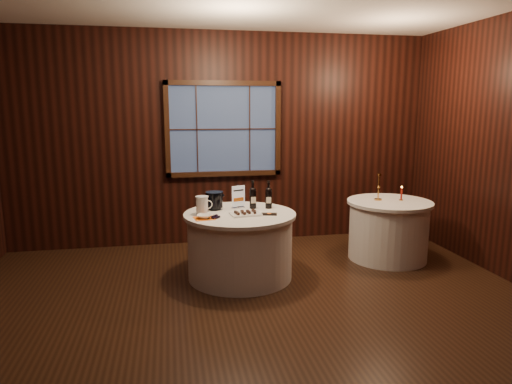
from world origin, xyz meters
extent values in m
plane|color=black|center=(0.00, 0.00, 0.00)|extent=(6.00, 6.00, 0.00)
cube|color=black|center=(0.00, 2.50, 1.50)|extent=(6.00, 0.02, 3.00)
cube|color=navy|center=(0.00, 2.47, 1.65)|extent=(1.50, 0.01, 1.20)
cylinder|color=silver|center=(0.00, 1.00, 0.36)|extent=(1.20, 1.20, 0.73)
cylinder|color=silver|center=(0.00, 1.00, 0.75)|extent=(1.28, 1.28, 0.04)
cylinder|color=silver|center=(2.00, 1.30, 0.36)|extent=(1.00, 1.00, 0.73)
cylinder|color=silver|center=(2.00, 1.30, 0.75)|extent=(1.08, 1.08, 0.04)
cube|color=silver|center=(0.02, 1.26, 0.78)|extent=(0.17, 0.13, 0.01)
cube|color=silver|center=(0.02, 1.26, 0.92)|extent=(0.02, 0.02, 0.27)
cube|color=white|center=(0.02, 1.25, 0.92)|extent=(0.16, 0.07, 0.25)
cylinder|color=black|center=(0.19, 1.21, 0.88)|extent=(0.08, 0.08, 0.21)
sphere|color=black|center=(0.19, 1.21, 0.98)|extent=(0.08, 0.08, 0.08)
cylinder|color=black|center=(0.19, 1.21, 1.04)|extent=(0.03, 0.03, 0.10)
cylinder|color=black|center=(0.19, 1.21, 1.09)|extent=(0.03, 0.03, 0.02)
cube|color=beige|center=(0.19, 1.17, 0.88)|extent=(0.06, 0.00, 0.07)
cylinder|color=black|center=(0.38, 1.18, 0.88)|extent=(0.08, 0.08, 0.21)
sphere|color=black|center=(0.38, 1.18, 0.98)|extent=(0.08, 0.08, 0.08)
cylinder|color=black|center=(0.38, 1.18, 1.04)|extent=(0.03, 0.03, 0.10)
cylinder|color=black|center=(0.38, 1.18, 1.09)|extent=(0.03, 0.03, 0.02)
cube|color=beige|center=(0.38, 1.14, 0.88)|extent=(0.06, 0.01, 0.07)
cylinder|color=black|center=(-0.27, 1.23, 0.78)|extent=(0.15, 0.15, 0.03)
cylinder|color=black|center=(-0.27, 1.23, 0.88)|extent=(0.19, 0.19, 0.17)
cylinder|color=black|center=(-0.27, 1.23, 0.97)|extent=(0.21, 0.21, 0.02)
cube|color=white|center=(0.05, 0.89, 0.78)|extent=(0.36, 0.27, 0.02)
cube|color=black|center=(0.31, 0.85, 0.78)|extent=(0.19, 0.13, 0.01)
cylinder|color=#362A13|center=(-0.37, 0.78, 0.79)|extent=(0.07, 0.04, 0.03)
cylinder|color=white|center=(-0.43, 1.01, 0.87)|extent=(0.13, 0.13, 0.20)
cylinder|color=white|center=(-0.43, 1.01, 0.97)|extent=(0.15, 0.15, 0.01)
torus|color=white|center=(-0.36, 1.01, 0.88)|extent=(0.10, 0.02, 0.10)
cube|color=orange|center=(-0.42, 0.81, 0.77)|extent=(0.24, 0.24, 0.00)
imported|color=white|center=(-0.42, 0.81, 0.79)|extent=(0.19, 0.19, 0.04)
cylinder|color=#CC8C3F|center=(1.87, 1.38, 0.78)|extent=(0.10, 0.10, 0.02)
cylinder|color=#CC8C3F|center=(1.87, 1.38, 0.94)|extent=(0.02, 0.02, 0.30)
cylinder|color=#CC8C3F|center=(1.87, 1.38, 1.10)|extent=(0.05, 0.05, 0.03)
cylinder|color=#CC8C3F|center=(2.16, 1.30, 0.78)|extent=(0.05, 0.05, 0.01)
cylinder|color=#A61A0C|center=(2.16, 1.30, 0.86)|extent=(0.02, 0.02, 0.15)
sphere|color=#FFB23F|center=(2.16, 1.30, 0.95)|extent=(0.02, 0.02, 0.02)
camera|label=1|loc=(-0.77, -4.01, 1.97)|focal=32.00mm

